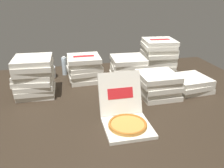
% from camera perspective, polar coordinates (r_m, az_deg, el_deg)
% --- Properties ---
extents(ground_plane, '(3.20, 2.40, 0.02)m').
position_cam_1_polar(ground_plane, '(2.27, 0.63, -4.44)').
color(ground_plane, '#2D2319').
extents(open_pizza_box, '(0.36, 0.49, 0.37)m').
position_cam_1_polar(open_pizza_box, '(1.88, 3.20, -7.59)').
color(open_pizza_box, silver).
rests_on(open_pizza_box, ground_plane).
extents(pizza_stack_right_far, '(0.40, 0.41, 0.38)m').
position_cam_1_polar(pizza_stack_right_far, '(2.46, -18.15, 1.71)').
color(pizza_stack_right_far, silver).
rests_on(pizza_stack_right_far, ground_plane).
extents(pizza_stack_right_mid, '(0.39, 0.39, 0.29)m').
position_cam_1_polar(pizza_stack_right_mid, '(2.74, -6.67, 3.77)').
color(pizza_stack_right_mid, silver).
rests_on(pizza_stack_right_mid, ground_plane).
extents(pizza_stack_right_near, '(0.41, 0.40, 0.44)m').
position_cam_1_polar(pizza_stack_right_near, '(2.94, 10.99, 6.32)').
color(pizza_stack_right_near, silver).
rests_on(pizza_stack_right_near, ground_plane).
extents(pizza_stack_left_mid, '(0.41, 0.40, 0.14)m').
position_cam_1_polar(pizza_stack_left_mid, '(2.61, 18.20, 0.12)').
color(pizza_stack_left_mid, silver).
rests_on(pizza_stack_left_mid, ground_plane).
extents(pizza_stack_center_far, '(0.40, 0.40, 0.29)m').
position_cam_1_polar(pizza_stack_center_far, '(2.68, 3.84, 3.45)').
color(pizza_stack_center_far, silver).
rests_on(pizza_stack_center_far, ground_plane).
extents(pizza_stack_left_far, '(0.39, 0.39, 0.24)m').
position_cam_1_polar(pizza_stack_left_far, '(2.37, 10.92, -0.18)').
color(pizza_stack_left_far, silver).
rests_on(pizza_stack_left_far, ground_plane).
extents(ice_bucket, '(0.28, 0.28, 0.12)m').
position_cam_1_polar(ice_bucket, '(2.94, -16.06, 2.65)').
color(ice_bucket, '#B7BABF').
rests_on(ice_bucket, ground_plane).
extents(water_bottle_0, '(0.06, 0.06, 0.23)m').
position_cam_1_polar(water_bottle_0, '(3.18, -18.10, 4.83)').
color(water_bottle_0, white).
rests_on(water_bottle_0, ground_plane).
extents(water_bottle_1, '(0.06, 0.06, 0.23)m').
position_cam_1_polar(water_bottle_1, '(2.96, -11.37, 4.24)').
color(water_bottle_1, silver).
rests_on(water_bottle_1, ground_plane).
extents(water_bottle_2, '(0.06, 0.06, 0.23)m').
position_cam_1_polar(water_bottle_2, '(3.10, -17.13, 4.49)').
color(water_bottle_2, white).
rests_on(water_bottle_2, ground_plane).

